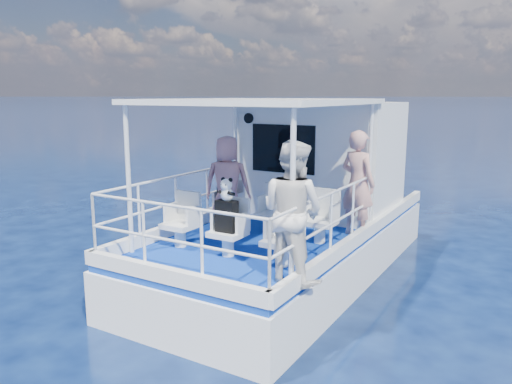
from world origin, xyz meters
TOP-DOWN VIEW (x-y plane):
  - ground at (0.00, 0.00)m, footprint 2000.00×2000.00m
  - hull at (0.00, 1.00)m, footprint 3.00×7.00m
  - deck at (0.00, 1.00)m, footprint 2.90×6.90m
  - cabin at (0.00, 2.30)m, footprint 2.85×2.00m
  - canopy at (0.00, -0.20)m, footprint 3.00×3.20m
  - canopy_posts at (0.00, -0.25)m, footprint 2.77×2.97m
  - railings at (0.00, -0.58)m, footprint 2.84×3.59m
  - seat_port_fwd at (-0.90, 0.20)m, footprint 0.48×0.46m
  - seat_center_fwd at (0.00, 0.20)m, footprint 0.48×0.46m
  - seat_stbd_fwd at (0.90, 0.20)m, footprint 0.48×0.46m
  - seat_port_aft at (-0.90, -1.10)m, footprint 0.48×0.46m
  - seat_center_aft at (0.00, -1.10)m, footprint 0.48×0.46m
  - seat_stbd_aft at (0.90, -1.10)m, footprint 0.48×0.46m
  - passenger_port_fwd at (-0.82, 0.11)m, footprint 0.74×0.64m
  - passenger_stbd_fwd at (1.25, 0.93)m, footprint 0.75×0.61m
  - passenger_stbd_aft at (1.25, -1.50)m, footprint 0.98×0.82m
  - backpack_port at (-0.86, 0.13)m, footprint 0.29×0.16m
  - backpack_center at (0.01, -1.15)m, footprint 0.31×0.17m
  - compact_camera at (-0.88, 0.13)m, footprint 0.10×0.06m
  - panda at (0.02, -1.15)m, footprint 0.22×0.18m

SIDE VIEW (x-z plane):
  - ground at x=0.00m, z-range 0.00..0.00m
  - hull at x=0.00m, z-range -0.80..0.80m
  - deck at x=0.00m, z-range 0.80..0.90m
  - seat_port_fwd at x=-0.90m, z-range 0.90..1.28m
  - seat_center_fwd at x=0.00m, z-range 0.90..1.28m
  - seat_stbd_fwd at x=0.90m, z-range 0.90..1.28m
  - seat_port_aft at x=-0.90m, z-range 0.90..1.28m
  - seat_center_aft at x=0.00m, z-range 0.90..1.28m
  - seat_stbd_aft at x=0.90m, z-range 0.90..1.28m
  - railings at x=0.00m, z-range 0.90..1.90m
  - backpack_port at x=-0.86m, z-range 1.28..1.66m
  - backpack_center at x=0.01m, z-range 1.28..1.74m
  - compact_camera at x=-0.88m, z-range 1.66..1.71m
  - passenger_port_fwd at x=-0.82m, z-range 0.90..2.56m
  - passenger_stbd_fwd at x=1.25m, z-range 0.90..2.68m
  - passenger_stbd_aft at x=1.25m, z-range 0.90..2.70m
  - panda at x=0.02m, z-range 1.74..2.08m
  - cabin at x=0.00m, z-range 0.90..3.10m
  - canopy_posts at x=0.00m, z-range 0.90..3.10m
  - canopy at x=0.00m, z-range 3.10..3.18m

